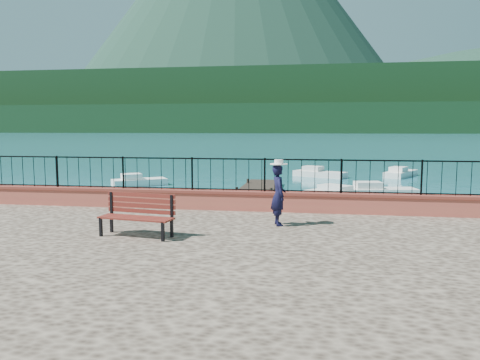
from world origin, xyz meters
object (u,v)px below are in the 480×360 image
(boat_1, at_px, (345,194))
(boat_5, at_px, (401,171))
(boat_2, at_px, (379,189))
(park_bench, at_px, (137,224))
(person, at_px, (278,195))
(boat_4, at_px, (320,172))
(boat_0, at_px, (116,196))
(boat_3, at_px, (140,179))

(boat_1, xyz_separation_m, boat_5, (4.80, 12.77, 0.00))
(boat_1, relative_size, boat_2, 1.11)
(boat_1, height_order, boat_2, same)
(boat_1, relative_size, boat_5, 1.13)
(park_bench, xyz_separation_m, person, (3.06, 1.75, 0.48))
(boat_5, bearing_deg, boat_2, -166.99)
(person, xyz_separation_m, boat_4, (1.19, 23.26, -1.57))
(boat_4, bearing_deg, person, -65.15)
(boat_0, height_order, boat_2, same)
(boat_4, height_order, boat_5, same)
(boat_3, relative_size, boat_4, 0.85)
(park_bench, height_order, boat_4, park_bench)
(boat_2, distance_m, boat_4, 9.81)
(boat_5, bearing_deg, boat_3, 144.02)
(boat_1, xyz_separation_m, boat_2, (1.89, 2.24, 0.00))
(boat_1, distance_m, boat_5, 13.64)
(boat_4, bearing_deg, boat_5, 39.16)
(boat_4, bearing_deg, boat_1, -56.45)
(boat_3, bearing_deg, boat_1, -54.46)
(person, distance_m, boat_4, 23.34)
(boat_3, bearing_deg, person, -92.61)
(boat_5, bearing_deg, park_bench, -172.83)
(boat_4, bearing_deg, park_bench, -71.87)
(person, xyz_separation_m, boat_0, (-8.51, 9.20, -1.57))
(boat_0, xyz_separation_m, boat_3, (-1.55, 7.02, 0.00))
(park_bench, distance_m, boat_4, 25.39)
(boat_2, height_order, boat_3, same)
(boat_4, relative_size, boat_5, 1.01)
(boat_0, xyz_separation_m, boat_4, (9.71, 14.05, 0.00))
(boat_4, bearing_deg, boat_2, -44.08)
(person, height_order, boat_1, person)
(park_bench, height_order, boat_1, park_bench)
(boat_1, xyz_separation_m, boat_3, (-12.43, 4.53, 0.00))
(boat_2, bearing_deg, boat_5, 64.58)
(park_bench, xyz_separation_m, boat_5, (10.22, 26.20, -1.09))
(park_bench, relative_size, person, 1.16)
(park_bench, xyz_separation_m, boat_3, (-7.01, 17.97, -1.09))
(boat_2, bearing_deg, person, -116.91)
(boat_0, bearing_deg, boat_4, 31.01)
(boat_4, bearing_deg, boat_0, -96.85)
(park_bench, distance_m, boat_0, 12.28)
(person, bearing_deg, boat_2, -34.05)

